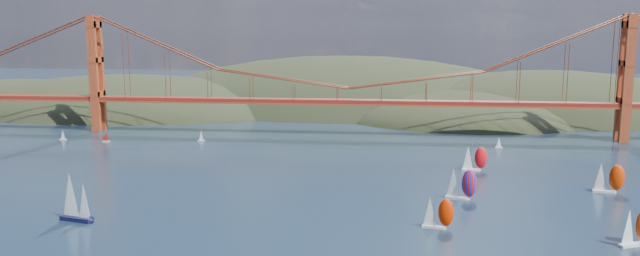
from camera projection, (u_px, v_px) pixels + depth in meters
The scene contains 12 objects.
headlands at pixel (432, 129), 380.45m from camera, with size 725.00×225.00×96.00m.
bridge at pixel (345, 66), 282.02m from camera, with size 552.00×12.00×55.00m.
sloop_navy at pixel (74, 197), 160.53m from camera, with size 9.51×6.28×14.14m.
racer_0 at pixel (437, 212), 154.45m from camera, with size 7.93×4.14×8.91m.
racer_1 at pixel (636, 227), 142.25m from camera, with size 8.75×6.10×9.81m.
racer_3 at pixel (608, 178), 187.77m from camera, with size 8.98×4.52×10.09m.
racer_5 at pixel (474, 158), 216.41m from camera, with size 8.49×3.48×9.74m.
racer_rwb at pixel (461, 183), 180.45m from camera, with size 9.22×5.71×10.32m.
distant_boat_1 at pixel (63, 135), 275.73m from camera, with size 3.00×2.00×4.70m.
distant_boat_2 at pixel (106, 137), 271.09m from camera, with size 3.00×2.00×4.70m.
distant_boat_3 at pixel (201, 136), 272.77m from camera, with size 3.00×2.00×4.70m.
distant_boat_8 at pixel (499, 142), 257.40m from camera, with size 3.00×2.00×4.70m.
Camera 1 is at (18.81, -102.37, 49.82)m, focal length 35.00 mm.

